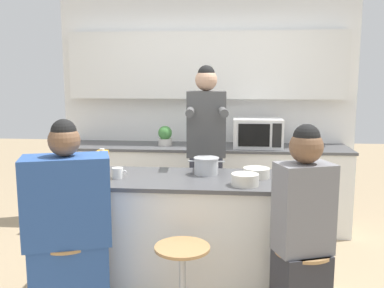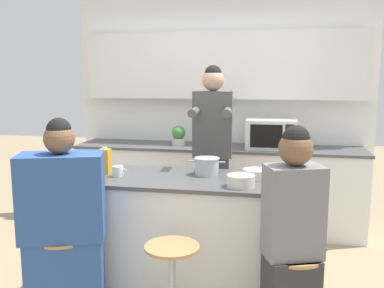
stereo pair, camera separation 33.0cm
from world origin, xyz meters
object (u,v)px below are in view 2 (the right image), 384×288
juice_carton (105,161)px  cooking_pot (207,166)px  banana_bunch (303,189)px  potted_plant (179,135)px  fruit_bowl (256,174)px  person_cooking (212,164)px  kitchen_island (190,235)px  person_wrapped_blanket (64,231)px  bar_stool_center (172,288)px  bar_stool_leftmost (65,277)px  microwave (271,134)px  coffee_cup_near (118,171)px  person_seated_near (292,249)px

juice_carton → cooking_pot: bearing=7.7°
banana_bunch → potted_plant: 2.18m
fruit_bowl → potted_plant: potted_plant is taller
fruit_bowl → person_cooking: bearing=124.5°
banana_bunch → potted_plant: potted_plant is taller
kitchen_island → person_wrapped_blanket: bearing=-141.0°
kitchen_island → bar_stool_center: bearing=-90.0°
person_cooking → cooking_pot: 0.56m
juice_carton → bar_stool_center: bearing=-41.2°
kitchen_island → person_wrapped_blanket: (-0.75, -0.60, 0.20)m
banana_bunch → potted_plant: (-1.26, 1.78, 0.09)m
cooking_pot → potted_plant: size_ratio=1.32×
person_cooking → cooking_pot: person_cooking is taller
bar_stool_center → juice_carton: bearing=138.8°
person_wrapped_blanket → banana_bunch: (1.57, 0.35, 0.29)m
fruit_bowl → banana_bunch: 0.45m
person_wrapped_blanket → potted_plant: bearing=63.3°
person_cooking → kitchen_island: bearing=-100.5°
bar_stool_leftmost → person_wrapped_blanket: person_wrapped_blanket is taller
microwave → kitchen_island: bearing=-111.4°
bar_stool_leftmost → person_cooking: person_cooking is taller
cooking_pot → juice_carton: juice_carton is taller
kitchen_island → coffee_cup_near: bearing=-172.7°
juice_carton → person_wrapped_blanket: bearing=-94.3°
coffee_cup_near → cooking_pot: bearing=16.7°
juice_carton → coffee_cup_near: bearing=-32.1°
kitchen_island → juice_carton: (-0.70, 0.02, 0.56)m
bar_stool_center → juice_carton: (-0.70, 0.61, 0.70)m
bar_stool_center → cooking_pot: (0.11, 0.72, 0.67)m
person_seated_near → fruit_bowl: bearing=91.3°
person_seated_near → potted_plant: 2.47m
fruit_bowl → microwave: bearing=86.6°
juice_carton → microwave: (1.28, 1.47, 0.06)m
person_cooking → person_wrapped_blanket: (-0.82, -1.28, -0.24)m
person_seated_near → microwave: 2.14m
juice_carton → microwave: bearing=48.9°
bar_stool_leftmost → kitchen_island: bearing=37.6°
bar_stool_leftmost → fruit_bowl: bearing=27.0°
person_seated_near → banana_bunch: (0.07, 0.35, 0.29)m
coffee_cup_near → juice_carton: bearing=147.9°
bar_stool_center → cooking_pot: bearing=81.5°
kitchen_island → person_seated_near: person_seated_near is taller
coffee_cup_near → bar_stool_leftmost: bearing=-112.1°
bar_stool_leftmost → person_wrapped_blanket: size_ratio=0.43×
coffee_cup_near → banana_bunch: (1.38, -0.18, -0.02)m
coffee_cup_near → microwave: (1.14, 1.56, 0.12)m
kitchen_island → cooking_pot: (0.11, 0.13, 0.53)m
bar_stool_leftmost → cooking_pot: 1.31m
person_wrapped_blanket → microwave: bearing=39.0°
bar_stool_leftmost → person_seated_near: size_ratio=0.44×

